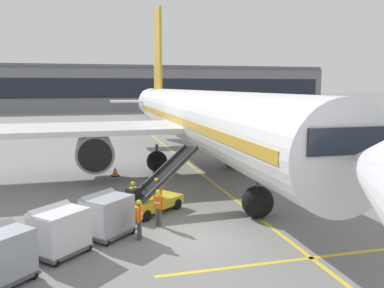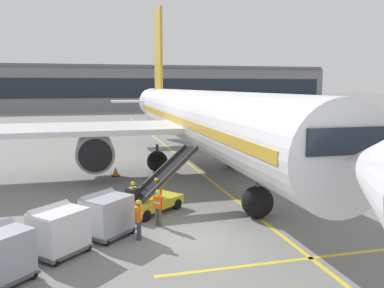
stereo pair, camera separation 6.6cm
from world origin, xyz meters
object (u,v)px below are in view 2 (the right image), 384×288
(ground_crew_by_loader, at_px, (139,217))
(safety_cone_engine_keepout, at_px, (152,180))
(baggage_cart_lead, at_px, (106,214))
(ground_crew_wingwalker, at_px, (133,196))
(safety_cone_wingtip, at_px, (116,172))
(baggage_cart_second, at_px, (58,230))
(parked_airplane, at_px, (199,119))
(ground_crew_by_carts, at_px, (157,192))
(belt_loader, at_px, (154,195))
(ground_crew_marshaller, at_px, (158,205))

(ground_crew_by_loader, xyz_separation_m, safety_cone_engine_keepout, (1.96, 9.29, -0.68))
(baggage_cart_lead, bearing_deg, ground_crew_wingwalker, 61.47)
(ground_crew_by_loader, relative_size, safety_cone_wingtip, 2.62)
(baggage_cart_lead, height_order, baggage_cart_second, same)
(parked_airplane, xyz_separation_m, safety_cone_wingtip, (-6.24, 0.28, -3.71))
(ground_crew_by_loader, distance_m, ground_crew_by_carts, 4.09)
(safety_cone_engine_keepout, bearing_deg, parked_airplane, 36.49)
(belt_loader, distance_m, ground_crew_marshaller, 2.28)
(ground_crew_by_carts, xyz_separation_m, safety_cone_engine_keepout, (0.56, 5.45, -0.68))
(baggage_cart_second, bearing_deg, belt_loader, 45.11)
(ground_crew_by_loader, bearing_deg, ground_crew_by_carts, 70.00)
(baggage_cart_lead, bearing_deg, safety_cone_engine_keepout, 69.05)
(parked_airplane, height_order, ground_crew_wingwalker, parked_airplane)
(baggage_cart_lead, relative_size, ground_crew_by_loader, 1.46)
(belt_loader, height_order, ground_crew_by_carts, belt_loader)
(belt_loader, bearing_deg, ground_crew_wingwalker, -162.66)
(belt_loader, xyz_separation_m, safety_cone_engine_keepout, (0.71, 5.57, -0.57))
(parked_airplane, relative_size, ground_crew_wingwalker, 25.47)
(ground_crew_by_loader, bearing_deg, ground_crew_marshaller, 53.44)
(baggage_cart_lead, distance_m, baggage_cart_second, 2.39)
(baggage_cart_lead, height_order, ground_crew_wingwalker, baggage_cart_lead)
(safety_cone_wingtip, bearing_deg, ground_crew_by_carts, -79.81)
(ground_crew_by_loader, bearing_deg, baggage_cart_second, -166.69)
(ground_crew_marshaller, relative_size, ground_crew_wingwalker, 1.00)
(parked_airplane, distance_m, baggage_cart_lead, 14.11)
(baggage_cart_lead, distance_m, ground_crew_marshaller, 2.52)
(ground_crew_by_carts, xyz_separation_m, ground_crew_wingwalker, (-1.28, -0.48, 0.00))
(ground_crew_by_loader, xyz_separation_m, ground_crew_marshaller, (1.08, 1.45, 0.00))
(ground_crew_by_carts, bearing_deg, safety_cone_wingtip, 100.19)
(belt_loader, relative_size, ground_crew_by_loader, 2.80)
(ground_crew_by_loader, relative_size, ground_crew_by_carts, 1.00)
(ground_crew_by_carts, xyz_separation_m, ground_crew_marshaller, (-0.32, -2.39, 0.00))
(parked_airplane, distance_m, safety_cone_engine_keepout, 6.32)
(baggage_cart_second, relative_size, safety_cone_engine_keepout, 3.89)
(ground_crew_by_loader, xyz_separation_m, ground_crew_wingwalker, (0.12, 3.37, 0.00))
(parked_airplane, xyz_separation_m, belt_loader, (-4.81, -8.61, -3.15))
(parked_airplane, xyz_separation_m, ground_crew_by_carts, (-4.67, -8.49, -3.04))
(safety_cone_engine_keepout, bearing_deg, ground_crew_by_carts, -95.87)
(parked_airplane, height_order, ground_crew_by_carts, parked_airplane)
(ground_crew_by_carts, xyz_separation_m, safety_cone_wingtip, (-1.58, 8.76, -0.68))
(ground_crew_marshaller, height_order, ground_crew_wingwalker, same)
(baggage_cart_lead, height_order, safety_cone_engine_keepout, baggage_cart_lead)
(baggage_cart_second, bearing_deg, ground_crew_by_loader, 13.31)
(safety_cone_wingtip, bearing_deg, safety_cone_engine_keepout, -57.21)
(baggage_cart_lead, bearing_deg, ground_crew_by_carts, 49.04)
(belt_loader, xyz_separation_m, ground_crew_by_carts, (0.14, 0.12, 0.11))
(parked_airplane, bearing_deg, safety_cone_engine_keepout, -143.51)
(baggage_cart_lead, distance_m, safety_cone_engine_keepout, 9.22)
(ground_crew_by_carts, distance_m, safety_cone_engine_keepout, 5.52)
(ground_crew_by_carts, distance_m, ground_crew_wingwalker, 1.36)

